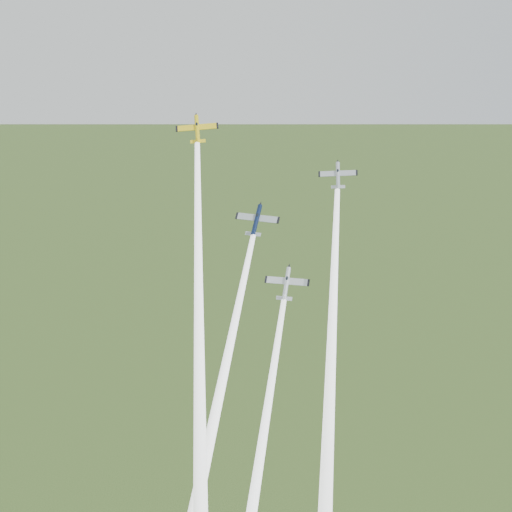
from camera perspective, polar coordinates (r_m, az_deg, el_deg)
name	(u,v)px	position (r m, az deg, el deg)	size (l,w,h in m)	color
plane_yellow	(197,129)	(117.24, -5.25, 11.17)	(7.68, 7.62, 1.20)	yellow
smoke_trail_yellow	(199,344)	(97.17, -5.08, -7.83)	(2.20, 2.20, 74.71)	white
plane_navy	(257,220)	(116.78, 0.05, 3.21)	(8.21, 8.14, 1.29)	#0C1838
smoke_trail_navy	(220,389)	(105.01, -3.18, -11.76)	(2.20, 2.20, 57.09)	white
plane_silver_right	(338,175)	(118.48, 7.30, 7.14)	(7.14, 7.08, 1.12)	silver
smoke_trail_silver_right	(331,356)	(102.83, 6.69, -8.80)	(2.20, 2.20, 62.39)	white
plane_silver_low	(286,284)	(111.99, 2.73, -2.46)	(7.92, 7.86, 1.24)	silver
smoke_trail_silver_low	(257,479)	(102.85, 0.06, -19.20)	(2.20, 2.20, 59.43)	white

